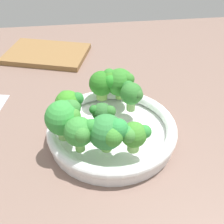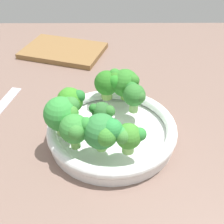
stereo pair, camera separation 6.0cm
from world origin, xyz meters
TOP-DOWN VIEW (x-y plane):
  - ground_plane at (0.00, 0.00)cm, footprint 130.00×130.00cm
  - bowl at (0.68, 2.46)cm, footprint 27.33×27.33cm
  - broccoli_floret_0 at (9.26, 0.06)cm, footprint 5.99×6.14cm
  - broccoli_floret_1 at (2.44, 10.15)cm, footprint 7.91×7.10cm
  - broccoli_floret_2 at (-4.06, -1.91)cm, footprint 4.80×5.08cm
  - broccoli_floret_3 at (-2.10, 10.75)cm, footprint 6.15×4.83cm
  - broccoli_floret_4 at (-2.02, -6.63)cm, footprint 6.94×6.30cm
  - broccoli_floret_5 at (2.74, 2.98)cm, footprint 5.27×4.03cm
  - broccoli_floret_6 at (7.35, 9.51)cm, footprint 5.99×5.81cm
  - broccoli_floret_7 at (1.18, -7.02)cm, footprint 6.62×5.65cm
  - broccoli_floret_8 at (10.03, 5.20)cm, footprint 6.95×7.26cm
  - cutting_board at (16.23, -38.81)cm, footprint 28.87×23.69cm

SIDE VIEW (x-z plane):
  - ground_plane at x=0.00cm, z-range -2.50..0.00cm
  - cutting_board at x=16.23cm, z-range 0.00..1.60cm
  - bowl at x=0.68cm, z-range 0.04..4.22cm
  - broccoli_floret_5 at x=2.74cm, z-range 4.83..10.26cm
  - broccoli_floret_3 at x=-2.10cm, z-range 4.91..11.07cm
  - broccoli_floret_2 at x=-4.06cm, z-range 5.04..11.65cm
  - broccoli_floret_0 at x=9.26cm, z-range 4.93..11.79cm
  - broccoli_floret_7 at x=1.18cm, z-range 4.96..11.86cm
  - broccoli_floret_4 at x=-2.02cm, z-range 4.90..12.21cm
  - broccoli_floret_6 at x=7.35cm, z-range 5.04..12.23cm
  - broccoli_floret_1 at x=2.44cm, z-range 4.88..12.44cm
  - broccoli_floret_8 at x=10.03cm, z-range 4.96..13.13cm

